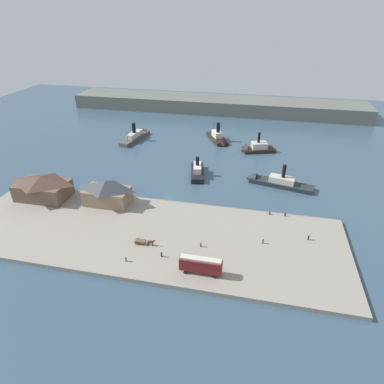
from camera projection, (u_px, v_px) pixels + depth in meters
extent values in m
plane|color=#385166|center=(169.00, 198.00, 111.15)|extent=(320.00, 320.00, 0.00)
cube|color=gray|center=(148.00, 234.00, 92.18)|extent=(110.00, 36.00, 1.20)
cube|color=slate|center=(166.00, 202.00, 107.85)|extent=(110.00, 0.80, 1.00)
cube|color=brown|center=(43.00, 190.00, 107.68)|extent=(16.66, 10.16, 5.54)
pyramid|color=#473328|center=(41.00, 180.00, 105.73)|extent=(16.99, 10.67, 2.32)
cube|color=#847056|center=(108.00, 196.00, 104.54)|extent=(14.26, 8.05, 5.22)
pyramid|color=#33383D|center=(106.00, 185.00, 102.50)|extent=(14.54, 8.45, 3.02)
cube|color=maroon|center=(201.00, 265.00, 76.75)|extent=(10.20, 2.27, 3.15)
cube|color=beige|center=(201.00, 259.00, 75.85)|extent=(9.80, 1.59, 0.50)
cylinder|color=black|center=(216.00, 270.00, 78.06)|extent=(0.90, 0.18, 0.90)
cylinder|color=black|center=(215.00, 277.00, 76.14)|extent=(0.90, 0.18, 0.90)
cylinder|color=black|center=(187.00, 266.00, 79.37)|extent=(0.90, 0.18, 0.90)
cylinder|color=black|center=(185.00, 272.00, 77.45)|extent=(0.90, 0.18, 0.90)
cube|color=brown|center=(140.00, 241.00, 87.18)|extent=(2.81, 1.41, 0.50)
cylinder|color=#4C3828|center=(138.00, 240.00, 88.06)|extent=(1.20, 0.10, 1.20)
cylinder|color=#4C3828|center=(137.00, 243.00, 86.86)|extent=(1.20, 0.10, 1.20)
ellipsoid|color=#473323|center=(150.00, 242.00, 86.54)|extent=(2.00, 0.70, 0.90)
ellipsoid|color=#473323|center=(154.00, 241.00, 86.07)|extent=(0.70, 0.32, 0.44)
cylinder|color=#473323|center=(153.00, 243.00, 86.90)|extent=(0.16, 0.16, 1.00)
cylinder|color=#473323|center=(152.00, 244.00, 86.56)|extent=(0.16, 0.16, 1.00)
cylinder|color=#473323|center=(149.00, 243.00, 87.12)|extent=(0.16, 0.16, 1.00)
cylinder|color=#473323|center=(148.00, 244.00, 86.78)|extent=(0.16, 0.16, 1.00)
cylinder|color=#232328|center=(309.00, 238.00, 88.73)|extent=(0.41, 0.41, 1.40)
sphere|color=#CCA889|center=(309.00, 235.00, 88.32)|extent=(0.26, 0.26, 0.26)
cylinder|color=#232328|center=(161.00, 254.00, 82.75)|extent=(0.40, 0.40, 1.37)
sphere|color=#CCA889|center=(161.00, 252.00, 82.35)|extent=(0.25, 0.25, 0.25)
cylinder|color=#3D4C42|center=(126.00, 259.00, 81.21)|extent=(0.38, 0.38, 1.29)
sphere|color=#CCA889|center=(126.00, 257.00, 80.83)|extent=(0.24, 0.24, 0.24)
cylinder|color=#33384C|center=(263.00, 241.00, 87.39)|extent=(0.39, 0.39, 1.34)
sphere|color=#CCA889|center=(263.00, 239.00, 87.00)|extent=(0.24, 0.24, 0.24)
cylinder|color=#4C3D33|center=(201.00, 245.00, 86.20)|extent=(0.38, 0.38, 1.31)
sphere|color=#CCA889|center=(201.00, 242.00, 85.82)|extent=(0.24, 0.24, 0.24)
cylinder|color=black|center=(285.00, 215.00, 98.99)|extent=(0.44, 0.44, 0.90)
cylinder|color=black|center=(270.00, 213.00, 99.73)|extent=(0.44, 0.44, 0.90)
cube|color=#23282D|center=(281.00, 184.00, 118.01)|extent=(23.35, 10.02, 1.55)
cone|color=#23282D|center=(251.00, 178.00, 122.18)|extent=(5.02, 5.41, 4.62)
cube|color=beige|center=(282.00, 180.00, 117.09)|extent=(9.50, 5.64, 2.17)
cylinder|color=black|center=(284.00, 171.00, 115.25)|extent=(1.32, 1.32, 4.81)
cube|color=black|center=(259.00, 150.00, 146.81)|extent=(15.36, 10.18, 1.43)
cone|color=black|center=(243.00, 150.00, 146.28)|extent=(4.10, 6.16, 5.67)
cube|color=beige|center=(259.00, 145.00, 145.77)|extent=(7.80, 6.39, 2.78)
cylinder|color=black|center=(259.00, 138.00, 143.88)|extent=(1.12, 1.12, 4.67)
cube|color=black|center=(197.00, 173.00, 125.77)|extent=(7.81, 15.84, 1.91)
cone|color=black|center=(197.00, 165.00, 132.36)|extent=(4.81, 3.56, 4.34)
cube|color=silver|center=(197.00, 168.00, 124.71)|extent=(4.42, 8.16, 2.36)
cylinder|color=black|center=(197.00, 161.00, 123.41)|extent=(1.36, 1.36, 3.24)
cube|color=#514C47|center=(135.00, 138.00, 159.25)|extent=(8.48, 21.95, 1.79)
cone|color=#514C47|center=(146.00, 132.00, 167.85)|extent=(4.81, 4.56, 4.17)
cube|color=beige|center=(135.00, 134.00, 158.28)|extent=(4.97, 10.92, 2.12)
cylinder|color=black|center=(134.00, 128.00, 156.40)|extent=(1.71, 1.71, 4.71)
cylinder|color=brown|center=(127.00, 136.00, 152.39)|extent=(0.24, 0.24, 5.07)
cube|color=black|center=(217.00, 138.00, 159.14)|extent=(13.11, 17.98, 1.66)
cone|color=black|center=(223.00, 145.00, 151.90)|extent=(6.01, 5.15, 5.15)
cube|color=silver|center=(217.00, 134.00, 158.03)|extent=(6.27, 7.54, 2.81)
cylinder|color=black|center=(218.00, 127.00, 155.24)|extent=(1.73, 1.73, 4.68)
cylinder|color=brown|center=(214.00, 128.00, 161.60)|extent=(0.24, 0.24, 5.92)
cube|color=#60665B|center=(216.00, 105.00, 202.55)|extent=(180.00, 24.00, 8.00)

